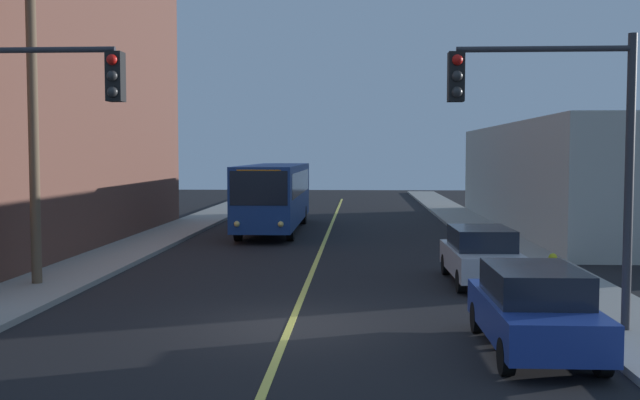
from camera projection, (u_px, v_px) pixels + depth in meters
name	position (u px, v px, depth m)	size (l,w,h in m)	color
ground_plane	(291.00, 325.00, 16.19)	(120.00, 120.00, 0.00)	black
sidewalk_left	(116.00, 256.00, 26.55)	(2.50, 90.00, 0.15)	gray
sidewalk_right	(525.00, 259.00, 25.76)	(2.50, 90.00, 0.15)	gray
lane_stripe_center	(324.00, 242.00, 31.14)	(0.16, 60.00, 0.01)	#D8CC4C
building_right_warehouse	(622.00, 177.00, 36.67)	(12.00, 24.47, 5.18)	#B2B2A8
city_bus	(275.00, 193.00, 35.81)	(2.63, 12.17, 3.20)	navy
parked_car_blue	(534.00, 308.00, 13.92)	(1.84, 4.41, 1.62)	navy
parked_car_silver	(481.00, 254.00, 21.31)	(1.89, 4.44, 1.62)	#B7B7BC
utility_pole_near	(33.00, 94.00, 20.26)	(2.40, 0.28, 9.46)	brown
traffic_signal_left_corner	(22.00, 126.00, 15.14)	(3.75, 0.48, 6.00)	#2D2D33
traffic_signal_right_corner	(553.00, 126.00, 14.96)	(3.75, 0.48, 6.00)	#2D2D33
fire_hydrant	(553.00, 268.00, 20.50)	(0.44, 0.26, 0.84)	red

